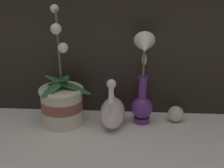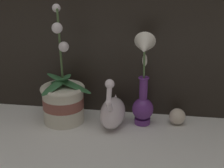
{
  "view_description": "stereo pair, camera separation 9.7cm",
  "coord_description": "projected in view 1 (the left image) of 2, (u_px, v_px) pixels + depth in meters",
  "views": [
    {
      "loc": [
        0.07,
        -0.94,
        0.56
      ],
      "look_at": [
        -0.0,
        0.13,
        0.17
      ],
      "focal_mm": 50.0,
      "sensor_mm": 36.0,
      "label": 1
    },
    {
      "loc": [
        0.16,
        -0.93,
        0.56
      ],
      "look_at": [
        -0.0,
        0.13,
        0.17
      ],
      "focal_mm": 50.0,
      "sensor_mm": 36.0,
      "label": 2
    }
  ],
  "objects": [
    {
      "name": "glass_sphere",
      "position": [
        176.0,
        114.0,
        1.23
      ],
      "size": [
        0.06,
        0.06,
        0.06
      ],
      "color": "beige",
      "rests_on": "ground_plane"
    },
    {
      "name": "orchid_potted_plant",
      "position": [
        62.0,
        101.0,
        1.19
      ],
      "size": [
        0.22,
        0.19,
        0.45
      ],
      "color": "beige",
      "rests_on": "ground_plane"
    },
    {
      "name": "blue_vase",
      "position": [
        143.0,
        87.0,
        1.17
      ],
      "size": [
        0.08,
        0.13,
        0.37
      ],
      "color": "#602D7F",
      "rests_on": "ground_plane"
    },
    {
      "name": "swan_figurine",
      "position": [
        112.0,
        111.0,
        1.19
      ],
      "size": [
        0.1,
        0.21,
        0.21
      ],
      "color": "white",
      "rests_on": "ground_plane"
    },
    {
      "name": "ground_plane",
      "position": [
        110.0,
        143.0,
        1.08
      ],
      "size": [
        2.8,
        2.8,
        0.0
      ],
      "primitive_type": "plane",
      "color": "silver"
    }
  ]
}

